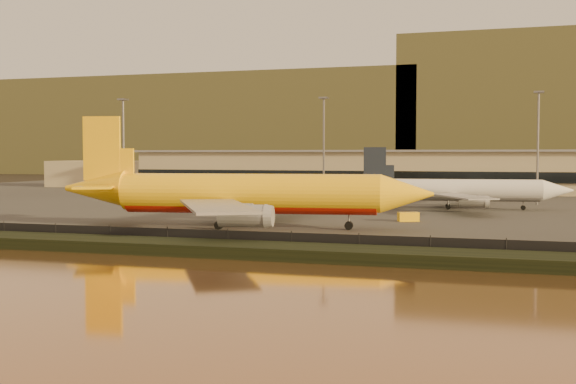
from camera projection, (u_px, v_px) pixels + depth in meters
ground at (250, 238)px, 99.49m from camera, size 900.00×900.00×0.00m
embankment at (199, 248)px, 83.24m from camera, size 320.00×7.00×1.40m
tarmac at (374, 198)px, 190.10m from camera, size 320.00×220.00×0.20m
perimeter_fence at (212, 239)px, 87.02m from camera, size 300.00×0.05×2.20m
terminal_building at (346, 171)px, 223.21m from camera, size 202.00×25.00×12.60m
apron_light_masts at (424, 136)px, 165.77m from camera, size 152.20×12.20×25.40m
distant_hills at (415, 121)px, 428.29m from camera, size 470.00×160.00×70.00m
dhl_cargo_jet at (243, 194)px, 110.45m from camera, size 57.86×56.17×17.28m
white_narrowbody_jet at (460, 191)px, 148.82m from camera, size 44.62×43.34×12.81m
gse_vehicle_yellow at (408, 217)px, 121.59m from camera, size 3.77×2.83×1.55m
gse_vehicle_white at (256, 211)px, 133.08m from camera, size 3.87×2.12×1.66m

